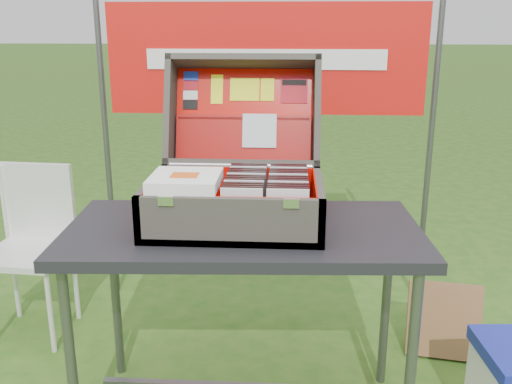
# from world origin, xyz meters

# --- Properties ---
(table) EXTENTS (1.28, 0.69, 0.78)m
(table) POSITION_xyz_m (-0.03, 0.06, 0.39)
(table) COLOR black
(table) RESTS_ON ground
(table_top) EXTENTS (1.28, 0.69, 0.04)m
(table_top) POSITION_xyz_m (-0.03, 0.06, 0.76)
(table_top) COLOR black
(table_top) RESTS_ON ground
(table_leg_fl) EXTENTS (0.04, 0.04, 0.74)m
(table_leg_fl) POSITION_xyz_m (-0.60, -0.19, 0.37)
(table_leg_fl) COLOR #59595B
(table_leg_fl) RESTS_ON ground
(table_leg_fr) EXTENTS (0.04, 0.04, 0.74)m
(table_leg_fr) POSITION_xyz_m (0.53, -0.19, 0.37)
(table_leg_fr) COLOR #59595B
(table_leg_fr) RESTS_ON ground
(table_leg_bl) EXTENTS (0.04, 0.04, 0.74)m
(table_leg_bl) POSITION_xyz_m (-0.60, 0.31, 0.37)
(table_leg_bl) COLOR #59595B
(table_leg_bl) RESTS_ON ground
(table_leg_br) EXTENTS (0.04, 0.04, 0.74)m
(table_leg_br) POSITION_xyz_m (0.53, 0.31, 0.37)
(table_leg_br) COLOR #59595B
(table_leg_br) RESTS_ON ground
(suitcase) EXTENTS (0.61, 0.60, 0.55)m
(suitcase) POSITION_xyz_m (-0.06, 0.14, 1.06)
(suitcase) COLOR #4E473F
(suitcase) RESTS_ON table
(suitcase_base_bottom) EXTENTS (0.61, 0.44, 0.02)m
(suitcase_base_bottom) POSITION_xyz_m (-0.06, 0.08, 0.79)
(suitcase_base_bottom) COLOR #4E473F
(suitcase_base_bottom) RESTS_ON table_top
(suitcase_base_wall_front) EXTENTS (0.61, 0.02, 0.16)m
(suitcase_base_wall_front) POSITION_xyz_m (-0.06, -0.13, 0.86)
(suitcase_base_wall_front) COLOR #4E473F
(suitcase_base_wall_front) RESTS_ON table_top
(suitcase_base_wall_back) EXTENTS (0.61, 0.02, 0.16)m
(suitcase_base_wall_back) POSITION_xyz_m (-0.06, 0.29, 0.86)
(suitcase_base_wall_back) COLOR #4E473F
(suitcase_base_wall_back) RESTS_ON table_top
(suitcase_base_wall_left) EXTENTS (0.02, 0.44, 0.16)m
(suitcase_base_wall_left) POSITION_xyz_m (-0.36, 0.08, 0.86)
(suitcase_base_wall_left) COLOR #4E473F
(suitcase_base_wall_left) RESTS_ON table_top
(suitcase_base_wall_right) EXTENTS (0.02, 0.44, 0.16)m
(suitcase_base_wall_right) POSITION_xyz_m (0.23, 0.08, 0.86)
(suitcase_base_wall_right) COLOR #4E473F
(suitcase_base_wall_right) RESTS_ON table_top
(suitcase_liner_floor) EXTENTS (0.57, 0.39, 0.01)m
(suitcase_liner_floor) POSITION_xyz_m (-0.06, 0.08, 0.81)
(suitcase_liner_floor) COLOR red
(suitcase_liner_floor) RESTS_ON suitcase_base_bottom
(suitcase_latch_left) EXTENTS (0.05, 0.01, 0.03)m
(suitcase_latch_left) POSITION_xyz_m (-0.26, -0.14, 0.94)
(suitcase_latch_left) COLOR silver
(suitcase_latch_left) RESTS_ON suitcase_base_wall_front
(suitcase_latch_right) EXTENTS (0.05, 0.01, 0.03)m
(suitcase_latch_right) POSITION_xyz_m (0.14, -0.14, 0.94)
(suitcase_latch_right) COLOR silver
(suitcase_latch_right) RESTS_ON suitcase_base_wall_front
(suitcase_hinge) EXTENTS (0.55, 0.02, 0.02)m
(suitcase_hinge) POSITION_xyz_m (-0.06, 0.30, 0.95)
(suitcase_hinge) COLOR silver
(suitcase_hinge) RESTS_ON suitcase_base_wall_back
(suitcase_lid_back) EXTENTS (0.61, 0.16, 0.42)m
(suitcase_lid_back) POSITION_xyz_m (-0.06, 0.51, 1.11)
(suitcase_lid_back) COLOR #4E473F
(suitcase_lid_back) RESTS_ON suitcase_base_wall_back
(suitcase_lid_rim_far) EXTENTS (0.61, 0.16, 0.08)m
(suitcase_lid_rim_far) POSITION_xyz_m (-0.06, 0.51, 1.32)
(suitcase_lid_rim_far) COLOR #4E473F
(suitcase_lid_rim_far) RESTS_ON suitcase_lid_back
(suitcase_lid_rim_near) EXTENTS (0.61, 0.16, 0.08)m
(suitcase_lid_rim_near) POSITION_xyz_m (-0.06, 0.38, 0.93)
(suitcase_lid_rim_near) COLOR #4E473F
(suitcase_lid_rim_near) RESTS_ON suitcase_lid_back
(suitcase_lid_rim_left) EXTENTS (0.02, 0.30, 0.47)m
(suitcase_lid_rim_left) POSITION_xyz_m (-0.36, 0.45, 1.13)
(suitcase_lid_rim_left) COLOR #4E473F
(suitcase_lid_rim_left) RESTS_ON suitcase_lid_back
(suitcase_lid_rim_right) EXTENTS (0.02, 0.30, 0.47)m
(suitcase_lid_rim_right) POSITION_xyz_m (0.23, 0.45, 1.13)
(suitcase_lid_rim_right) COLOR #4E473F
(suitcase_lid_rim_right) RESTS_ON suitcase_lid_back
(suitcase_lid_liner) EXTENTS (0.56, 0.13, 0.37)m
(suitcase_lid_liner) POSITION_xyz_m (-0.06, 0.50, 1.11)
(suitcase_lid_liner) COLOR red
(suitcase_lid_liner) RESTS_ON suitcase_lid_back
(suitcase_liner_wall_front) EXTENTS (0.57, 0.01, 0.14)m
(suitcase_liner_wall_front) POSITION_xyz_m (-0.06, -0.11, 0.88)
(suitcase_liner_wall_front) COLOR red
(suitcase_liner_wall_front) RESTS_ON suitcase_base_bottom
(suitcase_liner_wall_back) EXTENTS (0.57, 0.01, 0.14)m
(suitcase_liner_wall_back) POSITION_xyz_m (-0.06, 0.27, 0.88)
(suitcase_liner_wall_back) COLOR red
(suitcase_liner_wall_back) RESTS_ON suitcase_base_bottom
(suitcase_liner_wall_left) EXTENTS (0.01, 0.39, 0.14)m
(suitcase_liner_wall_left) POSITION_xyz_m (-0.34, 0.08, 0.88)
(suitcase_liner_wall_left) COLOR red
(suitcase_liner_wall_left) RESTS_ON suitcase_base_bottom
(suitcase_liner_wall_right) EXTENTS (0.01, 0.39, 0.14)m
(suitcase_liner_wall_right) POSITION_xyz_m (0.22, 0.08, 0.88)
(suitcase_liner_wall_right) COLOR red
(suitcase_liner_wall_right) RESTS_ON suitcase_base_bottom
(suitcase_lid_pocket) EXTENTS (0.55, 0.09, 0.18)m
(suitcase_lid_pocket) POSITION_xyz_m (-0.06, 0.45, 1.02)
(suitcase_lid_pocket) COLOR #8B0905
(suitcase_lid_pocket) RESTS_ON suitcase_lid_liner
(suitcase_pocket_edge) EXTENTS (0.54, 0.03, 0.03)m
(suitcase_pocket_edge) POSITION_xyz_m (-0.06, 0.47, 1.10)
(suitcase_pocket_edge) COLOR #8B0905
(suitcase_pocket_edge) RESTS_ON suitcase_lid_pocket
(suitcase_pocket_cd) EXTENTS (0.14, 0.05, 0.13)m
(suitcase_pocket_cd) POSITION_xyz_m (0.00, 0.44, 1.06)
(suitcase_pocket_cd) COLOR silver
(suitcase_pocket_cd) RESTS_ON suitcase_lid_pocket
(lid_sticker_cc_a) EXTENTS (0.06, 0.01, 0.04)m
(lid_sticker_cc_a) POSITION_xyz_m (-0.29, 0.54, 1.26)
(lid_sticker_cc_a) COLOR #1933B2
(lid_sticker_cc_a) RESTS_ON suitcase_lid_liner
(lid_sticker_cc_b) EXTENTS (0.06, 0.01, 0.04)m
(lid_sticker_cc_b) POSITION_xyz_m (-0.29, 0.53, 1.23)
(lid_sticker_cc_b) COLOR red
(lid_sticker_cc_b) RESTS_ON suitcase_lid_liner
(lid_sticker_cc_c) EXTENTS (0.06, 0.01, 0.04)m
(lid_sticker_cc_c) POSITION_xyz_m (-0.29, 0.52, 1.19)
(lid_sticker_cc_c) COLOR white
(lid_sticker_cc_c) RESTS_ON suitcase_lid_liner
(lid_sticker_cc_d) EXTENTS (0.06, 0.01, 0.04)m
(lid_sticker_cc_d) POSITION_xyz_m (-0.29, 0.51, 1.15)
(lid_sticker_cc_d) COLOR black
(lid_sticker_cc_d) RESTS_ON suitcase_lid_liner
(lid_card_neon_tall) EXTENTS (0.05, 0.04, 0.12)m
(lid_card_neon_tall) POSITION_xyz_m (-0.18, 0.53, 1.21)
(lid_card_neon_tall) COLOR #E5F016
(lid_card_neon_tall) RESTS_ON suitcase_lid_liner
(lid_card_neon_main) EXTENTS (0.12, 0.03, 0.09)m
(lid_card_neon_main) POSITION_xyz_m (-0.06, 0.53, 1.21)
(lid_card_neon_main) COLOR #E5F016
(lid_card_neon_main) RESTS_ON suitcase_lid_liner
(lid_card_neon_small) EXTENTS (0.05, 0.03, 0.09)m
(lid_card_neon_small) POSITION_xyz_m (0.03, 0.53, 1.21)
(lid_card_neon_small) COLOR #E5F016
(lid_card_neon_small) RESTS_ON suitcase_lid_liner
(lid_sticker_band) EXTENTS (0.11, 0.04, 0.10)m
(lid_sticker_band) POSITION_xyz_m (0.14, 0.53, 1.21)
(lid_sticker_band) COLOR red
(lid_sticker_band) RESTS_ON suitcase_lid_liner
(lid_sticker_band_bar) EXTENTS (0.10, 0.01, 0.02)m
(lid_sticker_band_bar) POSITION_xyz_m (0.14, 0.54, 1.24)
(lid_sticker_band_bar) COLOR black
(lid_sticker_band_bar) RESTS_ON suitcase_lid_liner
(cd_left_0) EXTENTS (0.14, 0.01, 0.16)m
(cd_left_0) POSITION_xyz_m (-0.02, -0.09, 0.89)
(cd_left_0) COLOR silver
(cd_left_0) RESTS_ON suitcase_liner_floor
(cd_left_1) EXTENTS (0.14, 0.01, 0.16)m
(cd_left_1) POSITION_xyz_m (-0.02, -0.07, 0.89)
(cd_left_1) COLOR black
(cd_left_1) RESTS_ON suitcase_liner_floor
(cd_left_2) EXTENTS (0.14, 0.01, 0.16)m
(cd_left_2) POSITION_xyz_m (-0.02, -0.04, 0.89)
(cd_left_2) COLOR black
(cd_left_2) RESTS_ON suitcase_liner_floor
(cd_left_3) EXTENTS (0.14, 0.01, 0.16)m
(cd_left_3) POSITION_xyz_m (-0.02, -0.02, 0.89)
(cd_left_3) COLOR black
(cd_left_3) RESTS_ON suitcase_liner_floor
(cd_left_4) EXTENTS (0.14, 0.01, 0.16)m
(cd_left_4) POSITION_xyz_m (-0.02, 0.01, 0.89)
(cd_left_4) COLOR silver
(cd_left_4) RESTS_ON suitcase_liner_floor
(cd_left_5) EXTENTS (0.14, 0.01, 0.16)m
(cd_left_5) POSITION_xyz_m (-0.02, 0.03, 0.89)
(cd_left_5) COLOR black
(cd_left_5) RESTS_ON suitcase_liner_floor
(cd_left_6) EXTENTS (0.14, 0.01, 0.16)m
(cd_left_6) POSITION_xyz_m (-0.02, 0.05, 0.89)
(cd_left_6) COLOR black
(cd_left_6) RESTS_ON suitcase_liner_floor
(cd_left_7) EXTENTS (0.14, 0.01, 0.16)m
(cd_left_7) POSITION_xyz_m (-0.02, 0.08, 0.89)
(cd_left_7) COLOR black
(cd_left_7) RESTS_ON suitcase_liner_floor
(cd_left_8) EXTENTS (0.14, 0.01, 0.16)m
(cd_left_8) POSITION_xyz_m (-0.02, 0.10, 0.89)
(cd_left_8) COLOR silver
(cd_left_8) RESTS_ON suitcase_liner_floor
(cd_left_9) EXTENTS (0.14, 0.01, 0.16)m
(cd_left_9) POSITION_xyz_m (-0.02, 0.13, 0.89)
(cd_left_9) COLOR black
(cd_left_9) RESTS_ON suitcase_liner_floor
(cd_left_10) EXTENTS (0.14, 0.01, 0.16)m
(cd_left_10) POSITION_xyz_m (-0.02, 0.15, 0.89)
(cd_left_10) COLOR black
(cd_left_10) RESTS_ON suitcase_liner_floor
(cd_left_11) EXTENTS (0.14, 0.01, 0.16)m
(cd_left_11) POSITION_xyz_m (-0.02, 0.17, 0.89)
(cd_left_11) COLOR black
(cd_left_11) RESTS_ON suitcase_liner_floor
(cd_left_12) EXTENTS (0.14, 0.01, 0.16)m
(cd_left_12) POSITION_xyz_m (-0.02, 0.20, 0.89)
(cd_left_12) COLOR silver
(cd_left_12) RESTS_ON suitcase_liner_floor
(cd_left_13) EXTENTS (0.14, 0.01, 0.16)m
(cd_left_13) POSITION_xyz_m (-0.02, 0.22, 0.89)
(cd_left_13) COLOR black
(cd_left_13) RESTS_ON suitcase_liner_floor
(cd_left_14) EXTENTS (0.14, 0.01, 0.16)m
(cd_left_14) POSITION_xyz_m (-0.02, 0.25, 0.89)
(cd_left_14) COLOR black
(cd_left_14) RESTS_ON suitcase_liner_floor
(cd_right_0) EXTENTS (0.14, 0.01, 0.16)m
(cd_right_0) POSITION_xyz_m (0.13, -0.09, 0.89)
(cd_right_0) COLOR silver
(cd_right_0) RESTS_ON suitcase_liner_floor
(cd_right_1) EXTENTS (0.14, 0.01, 0.16)m
(cd_right_1) POSITION_xyz_m (0.13, -0.07, 0.89)
(cd_right_1) COLOR black
(cd_right_1) RESTS_ON suitcase_liner_floor
(cd_right_2) EXTENTS (0.14, 0.01, 0.16)m
(cd_right_2) POSITION_xyz_m (0.13, -0.04, 0.89)
(cd_right_2) COLOR black
(cd_right_2) RESTS_ON suitcase_liner_floor
(cd_right_3) EXTENTS (0.14, 0.01, 0.16)m
(cd_right_3) POSITION_xyz_m (0.13, -0.02, 0.89)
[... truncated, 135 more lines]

